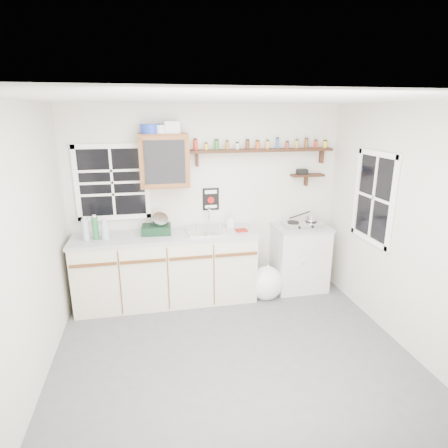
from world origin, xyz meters
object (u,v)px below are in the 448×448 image
Objects in this scene: hotplate at (302,224)px; main_cabinet at (167,268)px; spice_shelf at (262,149)px; dish_rack at (157,227)px; right_cabinet at (299,257)px; upper_cabinet at (164,161)px.

main_cabinet is at bearing -179.92° from hotplate.
spice_shelf is 3.73× the size of hotplate.
right_cabinet is at bearing 2.76° from dish_rack.
right_cabinet is 0.49m from hotplate.
upper_cabinet is 1.27× the size of hotplate.
main_cabinet is 0.56m from dish_rack.
upper_cabinet is at bearing -176.88° from spice_shelf.
upper_cabinet is 1.73× the size of dish_rack.
main_cabinet is 6.14× the size of dish_rack.
upper_cabinet reaches higher than right_cabinet.
hotplate reaches higher than right_cabinet.
right_cabinet is 2.26m from upper_cabinet.
right_cabinet is 0.48× the size of spice_shelf.
hotplate is (1.93, -0.05, -0.06)m from dish_rack.
upper_cabinet is (0.03, 0.14, 1.36)m from main_cabinet.
main_cabinet is at bearing -170.73° from spice_shelf.
spice_shelf is at bearing 160.55° from right_cabinet.
spice_shelf reaches higher than hotplate.
right_cabinet is at bearing 0.79° from main_cabinet.
main_cabinet is at bearing -179.21° from right_cabinet.
upper_cabinet reaches higher than main_cabinet.
upper_cabinet is at bearing 38.58° from dish_rack.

